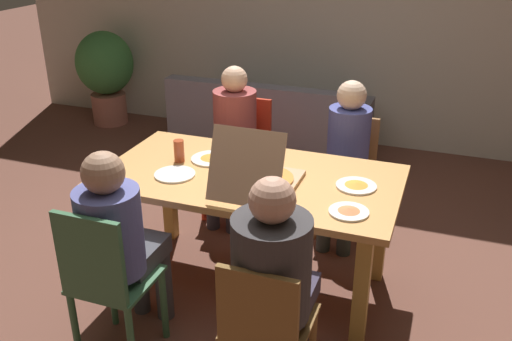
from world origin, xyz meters
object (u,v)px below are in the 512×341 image
chair_3 (240,152)px  couch (270,130)px  plate_3 (175,174)px  chair_2 (106,280)px  potted_plant (105,70)px  plate_0 (356,185)px  plate_2 (212,158)px  person_3 (233,133)px  plate_1 (349,211)px  drinking_glass_0 (179,151)px  person_2 (119,235)px  person_1 (275,271)px  pizza_box_0 (260,178)px  person_0 (346,150)px  chair_1 (265,329)px  drinking_glass_1 (106,165)px  chair_0 (348,170)px  dining_table (250,190)px

chair_3 → couch: bearing=95.9°
plate_3 → couch: size_ratio=0.13×
chair_2 → potted_plant: size_ratio=0.89×
plate_0 → plate_2: same height
chair_3 → person_3: (0.00, -0.14, 0.21)m
plate_1 → couch: 2.63m
plate_2 → potted_plant: 3.22m
drinking_glass_0 → person_2: bearing=-86.5°
plate_3 → plate_2: bearing=69.4°
person_1 → couch: bearing=109.0°
plate_0 → couch: bearing=121.0°
person_1 → chair_2: person_1 is taller
plate_1 → pizza_box_0: bearing=166.2°
person_1 → chair_3: size_ratio=1.32×
person_0 → chair_2: size_ratio=1.26×
person_1 → chair_2: (-0.86, -0.09, -0.20)m
chair_1 → drinking_glass_1: drinking_glass_1 is taller
drinking_glass_1 → couch: size_ratio=0.08×
person_2 → couch: (-0.11, 2.77, -0.41)m
plate_2 → drinking_glass_0: size_ratio=1.84×
chair_0 → plate_3: bearing=-127.5°
chair_1 → chair_2: (-0.86, 0.03, 0.03)m
drinking_glass_1 → potted_plant: bearing=124.5°
chair_3 → person_3: person_3 is taller
chair_3 → pizza_box_0: pizza_box_0 is taller
person_1 → plate_2: size_ratio=4.64×
chair_2 → plate_2: size_ratio=3.58×
person_2 → person_0: bearing=60.8°
person_3 → plate_1: size_ratio=5.68×
dining_table → potted_plant: (-2.62, 2.36, -0.06)m
person_2 → plate_3: size_ratio=4.82×
person_0 → plate_2: bearing=-137.8°
plate_3 → drinking_glass_1: (-0.37, -0.15, 0.07)m
potted_plant → drinking_glass_0: bearing=-47.5°
chair_3 → plate_0: bearing=-39.5°
plate_0 → potted_plant: 3.99m
chair_0 → person_1: size_ratio=0.71×
chair_0 → person_3: 0.90m
person_1 → person_2: (-0.86, 0.06, -0.02)m
chair_2 → person_0: bearing=63.0°
person_0 → couch: bearing=128.4°
dining_table → person_3: size_ratio=1.47×
pizza_box_0 → chair_2: bearing=-125.5°
plate_2 → couch: couch is taller
pizza_box_0 → plate_1: (0.54, -0.13, -0.04)m
chair_2 → person_3: person_3 is taller
person_0 → couch: 1.62m
chair_0 → dining_table: bearing=-114.2°
person_0 → person_2: (-0.86, -1.54, 0.01)m
chair_3 → plate_2: 0.87m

